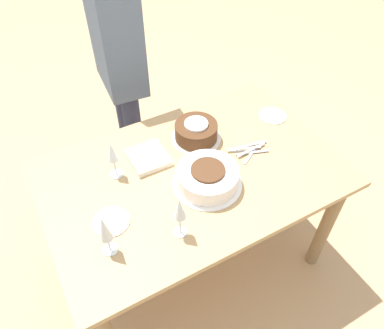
{
  "coord_description": "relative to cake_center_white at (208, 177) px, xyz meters",
  "views": [
    {
      "loc": [
        0.58,
        1.05,
        2.07
      ],
      "look_at": [
        0.0,
        0.0,
        0.81
      ],
      "focal_mm": 35.0,
      "sensor_mm": 36.0,
      "label": 1
    }
  ],
  "objects": [
    {
      "name": "fork_pile",
      "position": [
        -0.29,
        -0.08,
        -0.04
      ],
      "size": [
        0.21,
        0.13,
        0.02
      ],
      "color": "silver",
      "rests_on": "dining_table"
    },
    {
      "name": "wine_glass_extra",
      "position": [
        0.34,
        -0.26,
        0.09
      ],
      "size": [
        0.06,
        0.06,
        0.2
      ],
      "color": "silver",
      "rests_on": "dining_table"
    },
    {
      "name": "ground_plane",
      "position": [
        0.02,
        -0.1,
        -0.81
      ],
      "size": [
        12.0,
        12.0,
        0.0
      ],
      "primitive_type": "plane",
      "color": "tan"
    },
    {
      "name": "wine_glass_far",
      "position": [
        0.51,
        0.11,
        0.1
      ],
      "size": [
        0.06,
        0.06,
        0.22
      ],
      "color": "silver",
      "rests_on": "dining_table"
    },
    {
      "name": "dessert_plate_right",
      "position": [
        0.46,
        -0.01,
        -0.04
      ],
      "size": [
        0.16,
        0.16,
        0.01
      ],
      "color": "white",
      "rests_on": "dining_table"
    },
    {
      "name": "napkin_stack",
      "position": [
        0.17,
        -0.27,
        -0.03
      ],
      "size": [
        0.18,
        0.19,
        0.03
      ],
      "color": "silver",
      "rests_on": "dining_table"
    },
    {
      "name": "person_cutting",
      "position": [
        0.04,
        -0.95,
        0.13
      ],
      "size": [
        0.25,
        0.42,
        1.56
      ],
      "rotation": [
        0.0,
        0.0,
        1.48
      ],
      "color": "#2D334C",
      "rests_on": "ground_plane"
    },
    {
      "name": "dining_table",
      "position": [
        0.02,
        -0.1,
        -0.16
      ],
      "size": [
        1.39,
        0.92,
        0.76
      ],
      "color": "tan",
      "rests_on": "ground_plane"
    },
    {
      "name": "cake_center_white",
      "position": [
        0.0,
        0.0,
        0.0
      ],
      "size": [
        0.32,
        0.32,
        0.1
      ],
      "color": "white",
      "rests_on": "dining_table"
    },
    {
      "name": "dessert_plate_left",
      "position": [
        -0.56,
        -0.25,
        -0.04
      ],
      "size": [
        0.15,
        0.15,
        0.01
      ],
      "color": "white",
      "rests_on": "dining_table"
    },
    {
      "name": "wine_glass_near",
      "position": [
        0.23,
        0.17,
        0.11
      ],
      "size": [
        0.06,
        0.06,
        0.22
      ],
      "color": "silver",
      "rests_on": "dining_table"
    },
    {
      "name": "cake_front_chocolate",
      "position": [
        -0.11,
        -0.29,
        0.0
      ],
      "size": [
        0.26,
        0.26,
        0.1
      ],
      "color": "white",
      "rests_on": "dining_table"
    }
  ]
}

